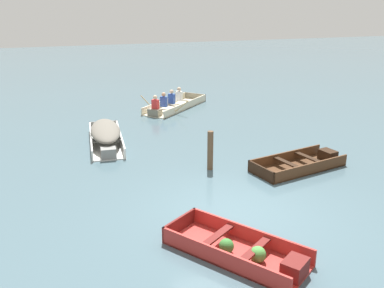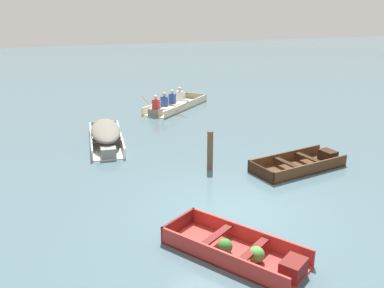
# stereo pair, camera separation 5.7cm
# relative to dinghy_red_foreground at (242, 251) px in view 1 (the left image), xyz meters

# --- Properties ---
(ground_plane) EXTENTS (80.00, 80.00, 0.00)m
(ground_plane) POSITION_rel_dinghy_red_foreground_xyz_m (0.66, 1.76, -0.13)
(ground_plane) COLOR #47606B
(dinghy_red_foreground) EXTENTS (2.44, 2.89, 0.36)m
(dinghy_red_foreground) POSITION_rel_dinghy_red_foreground_xyz_m (0.00, 0.00, 0.00)
(dinghy_red_foreground) COLOR #AD2D28
(dinghy_red_foreground) RESTS_ON ground
(skiff_dark_varnish_near_moored) EXTENTS (2.94, 1.64, 0.34)m
(skiff_dark_varnish_near_moored) POSITION_rel_dinghy_red_foreground_xyz_m (3.61, 3.60, -0.02)
(skiff_dark_varnish_near_moored) COLOR #4C2D19
(skiff_dark_varnish_near_moored) RESTS_ON ground
(skiff_white_mid_moored) EXTENTS (1.32, 3.41, 0.66)m
(skiff_white_mid_moored) POSITION_rel_dinghy_red_foreground_xyz_m (-1.44, 7.59, 0.25)
(skiff_white_mid_moored) COLOR white
(skiff_white_mid_moored) RESTS_ON ground
(rowboat_cream_with_crew) EXTENTS (3.56, 3.41, 0.89)m
(rowboat_cream_with_crew) POSITION_rel_dinghy_red_foreground_xyz_m (2.07, 11.56, 0.07)
(rowboat_cream_with_crew) COLOR beige
(rowboat_cream_with_crew) RESTS_ON ground
(mooring_post) EXTENTS (0.17, 0.17, 1.14)m
(mooring_post) POSITION_rel_dinghy_red_foreground_xyz_m (1.05, 4.34, 0.44)
(mooring_post) COLOR brown
(mooring_post) RESTS_ON ground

